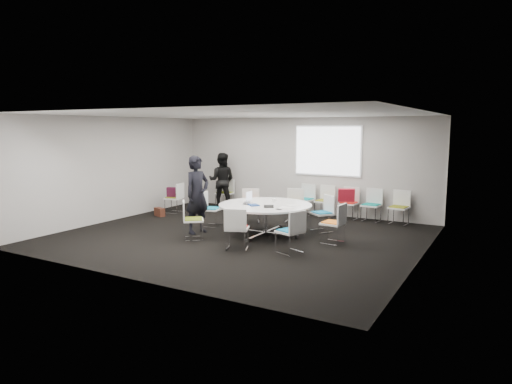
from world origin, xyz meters
The scene contains 31 objects.
room_shell centered at (0.09, 0.00, 1.40)m, with size 8.08×7.08×2.88m.
conference_table centered at (0.45, 0.40, 0.53)m, with size 2.17×2.17×0.73m.
projection_screen centered at (0.80, 3.46, 1.85)m, with size 1.90×0.03×1.35m, color white.
chair_ring_a centered at (2.12, 0.42, 0.28)m, with size 0.48×0.49×0.88m.
chair_ring_b centered at (1.48, 1.38, 0.28)m, with size 0.64×0.63×0.88m.
chair_ring_c centered at (0.42, 2.07, 0.28)m, with size 0.55×0.54×0.88m.
chair_ring_d centered at (-0.56, 1.49, 0.28)m, with size 0.63×0.63×0.88m.
chair_ring_e centered at (-1.21, 0.55, 0.28)m, with size 0.53×0.54×0.88m.
chair_ring_f centered at (-0.76, -0.79, 0.28)m, with size 0.64×0.64×0.88m.
chair_ring_g centered at (0.57, -1.05, 0.28)m, with size 0.60×0.59×0.88m.
chair_ring_h centered at (1.65, -0.76, 0.28)m, with size 0.58×0.59×0.88m.
chair_back_a centered at (0.27, 3.17, 0.28)m, with size 0.51×0.49×0.88m.
chair_back_b centered at (0.86, 3.17, 0.28)m, with size 0.50×0.48×0.88m.
chair_back_c centered at (1.57, 3.15, 0.28)m, with size 0.49×0.47×0.88m.
chair_back_d centered at (2.20, 3.14, 0.28)m, with size 0.51×0.50×0.88m.
chair_back_e centered at (2.92, 3.13, 0.28)m, with size 0.51×0.50×0.88m.
chair_spare_left centered at (-3.22, 1.54, 0.28)m, with size 0.53×0.54×0.88m.
chair_person_back centered at (-2.49, 3.13, 0.28)m, with size 0.49×0.48×0.88m.
person_main centered at (-1.05, -0.22, 0.92)m, with size 0.67×0.44×1.85m, color black.
person_back centered at (-2.49, 2.97, 0.86)m, with size 0.84×0.65×1.73m, color black.
laptop centered at (0.08, 0.26, 0.74)m, with size 0.33×0.21×0.03m, color #333338.
laptop_lid centered at (-0.08, 0.56, 0.86)m, with size 0.30×0.02×0.22m, color silver.
notebook_black centered at (0.69, 0.13, 0.74)m, with size 0.22×0.30×0.02m, color black.
tablet_folio centered at (0.31, 0.11, 0.74)m, with size 0.26×0.20×0.03m, color navy.
papers_right centered at (1.09, 0.61, 0.73)m, with size 0.30×0.21×0.00m, color white.
papers_front centered at (1.07, 0.23, 0.73)m, with size 0.30×0.21×0.00m, color white.
cup centered at (0.49, 0.74, 0.78)m, with size 0.08×0.08×0.09m, color white.
phone centered at (1.04, -0.07, 0.73)m, with size 0.14×0.07×0.01m, color black.
maroon_bag centered at (-3.23, 1.54, 0.62)m, with size 0.40×0.14×0.28m, color #431227.
brown_bag centered at (-3.26, 0.93, 0.12)m, with size 0.36×0.16×0.24m, color #432015.
red_jacket centered at (1.57, 2.93, 0.70)m, with size 0.44×0.10×0.35m, color #AE1526.
Camera 1 is at (5.43, -8.83, 2.49)m, focal length 32.00 mm.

